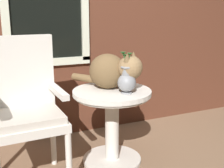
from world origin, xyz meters
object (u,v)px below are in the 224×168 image
Objects in this scene: wicker_side_table at (112,113)px; wicker_chair at (24,105)px; pewter_vase_with_ivy at (127,80)px; cat at (112,70)px.

wicker_chair is at bearing 179.09° from wicker_side_table.
wicker_side_table is 0.70m from wicker_chair.
pewter_vase_with_ivy is at bearing -10.50° from wicker_chair.
pewter_vase_with_ivy is (0.05, -0.17, -0.05)m from cat.
cat reaches higher than wicker_side_table.
wicker_side_table is at bearing 117.27° from pewter_vase_with_ivy.
wicker_chair is at bearing -177.58° from cat.
wicker_chair is 0.72m from cat.
pewter_vase_with_ivy reaches higher than cat.
pewter_vase_with_ivy is at bearing -62.73° from wicker_side_table.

